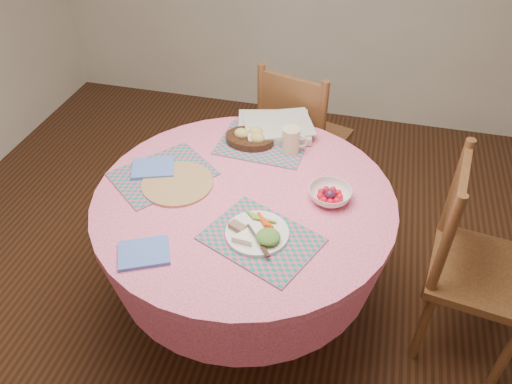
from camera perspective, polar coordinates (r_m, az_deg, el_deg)
ground at (r=2.59m, az=-1.10°, el=-13.20°), size 4.00×4.00×0.00m
dining_table at (r=2.17m, az=-1.28°, el=-4.35°), size 1.24×1.24×0.75m
chair_right at (r=2.30m, az=23.44°, el=-7.28°), size 0.49×0.51×0.97m
chair_back at (r=2.86m, az=5.08°, el=6.32°), size 0.54×0.53×0.95m
placemat_front at (r=1.85m, az=0.61°, el=-5.38°), size 0.49×0.43×0.01m
placemat_left at (r=2.18m, az=-10.61°, el=2.04°), size 0.48×0.50×0.01m
placemat_back at (r=2.33m, az=0.76°, el=5.55°), size 0.42×0.32×0.01m
wicker_trivet at (r=2.11m, az=-8.96°, el=0.97°), size 0.30×0.30×0.01m
napkin_near at (r=1.84m, az=-12.69°, el=-6.81°), size 0.22×0.20×0.01m
napkin_far at (r=2.21m, az=-11.67°, el=2.71°), size 0.22×0.19×0.01m
dinner_plate at (r=1.84m, az=0.32°, el=-4.68°), size 0.24×0.24×0.05m
bread_bowl at (r=2.32m, az=-0.64°, el=6.28°), size 0.23×0.23×0.08m
latte_mug at (r=2.25m, az=4.09°, el=5.95°), size 0.12×0.08×0.12m
fruit_bowl at (r=2.02m, az=8.45°, el=-0.31°), size 0.22×0.22×0.05m
newspaper_stack at (r=2.41m, az=2.15°, el=7.49°), size 0.41×0.36×0.04m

